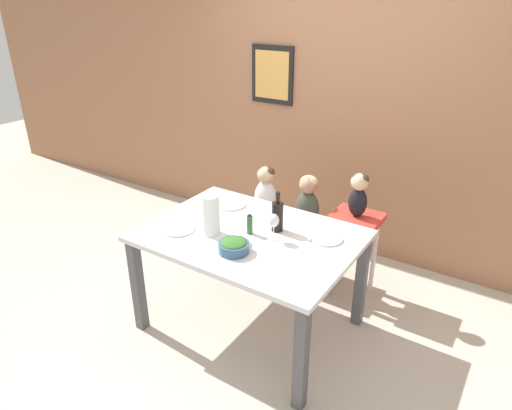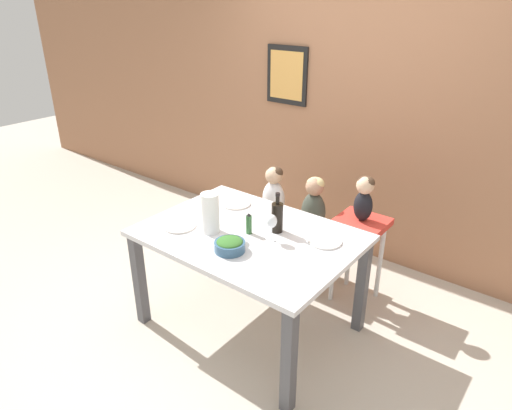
{
  "view_description": "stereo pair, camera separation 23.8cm",
  "coord_description": "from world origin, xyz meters",
  "px_view_note": "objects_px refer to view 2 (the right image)",
  "views": [
    {
      "loc": [
        1.5,
        -2.22,
        2.23
      ],
      "look_at": [
        0.0,
        0.08,
        0.94
      ],
      "focal_mm": 32.0,
      "sensor_mm": 36.0,
      "label": 1
    },
    {
      "loc": [
        1.69,
        -2.08,
        2.23
      ],
      "look_at": [
        0.0,
        0.08,
        0.94
      ],
      "focal_mm": 32.0,
      "sensor_mm": 36.0,
      "label": 2
    }
  ],
  "objects_px": {
    "paper_towel_roll": "(210,213)",
    "dinner_plate_front_left": "(180,226)",
    "salad_bowl_large": "(230,245)",
    "dinner_plate_back_right": "(325,241)",
    "chair_right_highchair": "(360,237)",
    "dinner_plate_back_left": "(236,204)",
    "person_baby_right": "(364,195)",
    "chair_far_left": "(273,224)",
    "person_child_center": "(314,204)",
    "person_child_left": "(274,192)",
    "wine_glass_near": "(272,222)",
    "chair_far_center": "(312,238)",
    "wine_bottle": "(277,217)"
  },
  "relations": [
    {
      "from": "chair_far_left",
      "to": "dinner_plate_back_right",
      "type": "xyz_separation_m",
      "value": [
        0.81,
        -0.56,
        0.37
      ]
    },
    {
      "from": "chair_far_left",
      "to": "person_child_center",
      "type": "xyz_separation_m",
      "value": [
        0.39,
        0.0,
        0.31
      ]
    },
    {
      "from": "paper_towel_roll",
      "to": "wine_glass_near",
      "type": "bearing_deg",
      "value": 21.99
    },
    {
      "from": "chair_far_left",
      "to": "person_baby_right",
      "type": "relative_size",
      "value": 1.38
    },
    {
      "from": "wine_bottle",
      "to": "wine_glass_near",
      "type": "relative_size",
      "value": 1.52
    },
    {
      "from": "person_child_center",
      "to": "salad_bowl_large",
      "type": "height_order",
      "value": "person_child_center"
    },
    {
      "from": "chair_far_center",
      "to": "chair_right_highchair",
      "type": "bearing_deg",
      "value": 0.0
    },
    {
      "from": "chair_far_left",
      "to": "dinner_plate_front_left",
      "type": "relative_size",
      "value": 2.16
    },
    {
      "from": "person_child_left",
      "to": "person_baby_right",
      "type": "bearing_deg",
      "value": 0.03
    },
    {
      "from": "paper_towel_roll",
      "to": "dinner_plate_back_right",
      "type": "bearing_deg",
      "value": 27.57
    },
    {
      "from": "chair_far_left",
      "to": "chair_right_highchair",
      "type": "height_order",
      "value": "chair_right_highchair"
    },
    {
      "from": "wine_glass_near",
      "to": "person_child_center",
      "type": "bearing_deg",
      "value": 100.33
    },
    {
      "from": "chair_right_highchair",
      "to": "salad_bowl_large",
      "type": "bearing_deg",
      "value": -111.51
    },
    {
      "from": "paper_towel_roll",
      "to": "dinner_plate_front_left",
      "type": "relative_size",
      "value": 1.27
    },
    {
      "from": "person_baby_right",
      "to": "salad_bowl_large",
      "type": "distance_m",
      "value": 1.1
    },
    {
      "from": "person_baby_right",
      "to": "dinner_plate_back_left",
      "type": "bearing_deg",
      "value": -149.71
    },
    {
      "from": "salad_bowl_large",
      "to": "dinner_plate_back_right",
      "type": "height_order",
      "value": "salad_bowl_large"
    },
    {
      "from": "chair_far_center",
      "to": "person_child_center",
      "type": "distance_m",
      "value": 0.31
    },
    {
      "from": "chair_far_left",
      "to": "chair_far_center",
      "type": "relative_size",
      "value": 1.0
    },
    {
      "from": "chair_far_center",
      "to": "person_child_center",
      "type": "relative_size",
      "value": 1.04
    },
    {
      "from": "person_child_left",
      "to": "person_baby_right",
      "type": "height_order",
      "value": "person_baby_right"
    },
    {
      "from": "person_child_left",
      "to": "person_baby_right",
      "type": "relative_size",
      "value": 1.32
    },
    {
      "from": "person_baby_right",
      "to": "wine_bottle",
      "type": "xyz_separation_m",
      "value": [
        -0.32,
        -0.63,
        -0.02
      ]
    },
    {
      "from": "dinner_plate_back_right",
      "to": "wine_glass_near",
      "type": "bearing_deg",
      "value": -145.63
    },
    {
      "from": "chair_far_center",
      "to": "dinner_plate_front_left",
      "type": "height_order",
      "value": "dinner_plate_front_left"
    },
    {
      "from": "paper_towel_roll",
      "to": "person_child_center",
      "type": "bearing_deg",
      "value": 74.54
    },
    {
      "from": "chair_right_highchair",
      "to": "person_child_left",
      "type": "relative_size",
      "value": 1.52
    },
    {
      "from": "chair_far_left",
      "to": "dinner_plate_back_right",
      "type": "distance_m",
      "value": 1.05
    },
    {
      "from": "chair_far_left",
      "to": "wine_glass_near",
      "type": "bearing_deg",
      "value": -54.86
    },
    {
      "from": "wine_glass_near",
      "to": "paper_towel_roll",
      "type": "bearing_deg",
      "value": -158.01
    },
    {
      "from": "dinner_plate_front_left",
      "to": "person_child_left",
      "type": "bearing_deg",
      "value": 85.58
    },
    {
      "from": "chair_right_highchair",
      "to": "paper_towel_roll",
      "type": "distance_m",
      "value": 1.18
    },
    {
      "from": "wine_bottle",
      "to": "chair_right_highchair",
      "type": "bearing_deg",
      "value": 62.99
    },
    {
      "from": "chair_far_center",
      "to": "dinner_plate_back_right",
      "type": "relative_size",
      "value": 2.16
    },
    {
      "from": "person_child_left",
      "to": "wine_bottle",
      "type": "distance_m",
      "value": 0.81
    },
    {
      "from": "chair_far_left",
      "to": "person_child_left",
      "type": "height_order",
      "value": "person_child_left"
    },
    {
      "from": "wine_bottle",
      "to": "dinner_plate_back_right",
      "type": "distance_m",
      "value": 0.35
    },
    {
      "from": "dinner_plate_back_left",
      "to": "dinner_plate_back_right",
      "type": "distance_m",
      "value": 0.83
    },
    {
      "from": "chair_far_left",
      "to": "chair_right_highchair",
      "type": "relative_size",
      "value": 0.68
    },
    {
      "from": "person_child_left",
      "to": "person_child_center",
      "type": "distance_m",
      "value": 0.39
    },
    {
      "from": "wine_glass_near",
      "to": "salad_bowl_large",
      "type": "height_order",
      "value": "wine_glass_near"
    },
    {
      "from": "chair_far_center",
      "to": "dinner_plate_back_right",
      "type": "bearing_deg",
      "value": -52.93
    },
    {
      "from": "chair_right_highchair",
      "to": "person_baby_right",
      "type": "relative_size",
      "value": 2.02
    },
    {
      "from": "person_child_left",
      "to": "salad_bowl_large",
      "type": "bearing_deg",
      "value": -68.43
    },
    {
      "from": "chair_right_highchair",
      "to": "paper_towel_roll",
      "type": "relative_size",
      "value": 2.49
    },
    {
      "from": "chair_far_left",
      "to": "person_baby_right",
      "type": "height_order",
      "value": "person_baby_right"
    },
    {
      "from": "person_child_left",
      "to": "dinner_plate_back_left",
      "type": "xyz_separation_m",
      "value": [
        -0.01,
        -0.48,
        0.06
      ]
    },
    {
      "from": "person_baby_right",
      "to": "wine_glass_near",
      "type": "relative_size",
      "value": 1.87
    },
    {
      "from": "dinner_plate_front_left",
      "to": "dinner_plate_back_right",
      "type": "bearing_deg",
      "value": 26.01
    },
    {
      "from": "person_baby_right",
      "to": "dinner_plate_back_right",
      "type": "relative_size",
      "value": 1.57
    }
  ]
}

